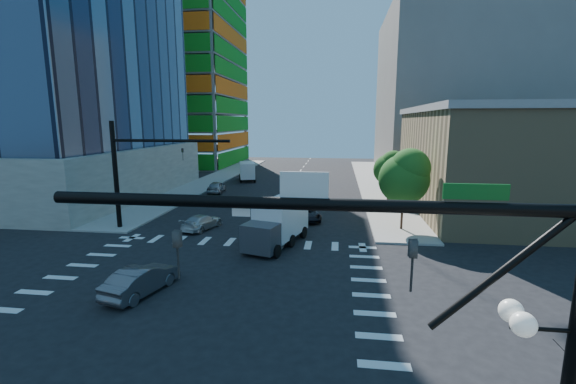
# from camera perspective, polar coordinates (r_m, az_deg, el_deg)

# --- Properties ---
(ground) EXTENTS (160.00, 160.00, 0.00)m
(ground) POSITION_cam_1_polar(r_m,az_deg,el_deg) (21.74, -12.74, -14.52)
(ground) COLOR black
(ground) RESTS_ON ground
(road_markings) EXTENTS (20.00, 20.00, 0.01)m
(road_markings) POSITION_cam_1_polar(r_m,az_deg,el_deg) (21.74, -12.74, -14.51)
(road_markings) COLOR silver
(road_markings) RESTS_ON ground
(sidewalk_ne) EXTENTS (5.00, 60.00, 0.15)m
(sidewalk_ne) POSITION_cam_1_polar(r_m,az_deg,el_deg) (59.38, 12.64, 1.39)
(sidewalk_ne) COLOR gray
(sidewalk_ne) RESTS_ON ground
(sidewalk_nw) EXTENTS (5.00, 60.00, 0.15)m
(sidewalk_nw) POSITION_cam_1_polar(r_m,az_deg,el_deg) (62.30, -10.92, 1.86)
(sidewalk_nw) COLOR gray
(sidewalk_nw) RESTS_ON ground
(construction_building) EXTENTS (25.16, 34.50, 70.60)m
(construction_building) POSITION_cam_1_polar(r_m,az_deg,el_deg) (88.86, -16.49, 20.01)
(construction_building) COLOR slate
(construction_building) RESTS_ON ground
(commercial_building) EXTENTS (20.50, 22.50, 10.60)m
(commercial_building) POSITION_cam_1_polar(r_m,az_deg,el_deg) (44.38, 31.34, 4.00)
(commercial_building) COLOR #9D845B
(commercial_building) RESTS_ON ground
(bg_building_ne) EXTENTS (24.00, 30.00, 28.00)m
(bg_building_ne) POSITION_cam_1_polar(r_m,az_deg,el_deg) (76.25, 23.28, 13.24)
(bg_building_ne) COLOR slate
(bg_building_ne) RESTS_ON ground
(signal_mast_se) EXTENTS (10.51, 2.48, 9.00)m
(signal_mast_se) POSITION_cam_1_polar(r_m,az_deg,el_deg) (8.76, 31.74, -18.77)
(signal_mast_se) COLOR black
(signal_mast_se) RESTS_ON sidewalk_se
(signal_mast_nw) EXTENTS (10.20, 0.40, 9.00)m
(signal_mast_nw) POSITION_cam_1_polar(r_m,az_deg,el_deg) (34.68, -22.15, 3.69)
(signal_mast_nw) COLOR black
(signal_mast_nw) RESTS_ON sidewalk_nw
(tree_south) EXTENTS (4.16, 4.16, 6.82)m
(tree_south) POSITION_cam_1_polar(r_m,az_deg,el_deg) (33.11, 17.05, 2.31)
(tree_south) COLOR #382316
(tree_south) RESTS_ON sidewalk_ne
(tree_north) EXTENTS (3.54, 3.52, 5.78)m
(tree_north) POSITION_cam_1_polar(r_m,az_deg,el_deg) (45.02, 14.92, 3.53)
(tree_north) COLOR #382316
(tree_north) RESTS_ON sidewalk_ne
(car_nb_far) EXTENTS (3.36, 5.06, 1.29)m
(car_nb_far) POSITION_cam_1_polar(r_m,az_deg,el_deg) (36.06, 2.72, -3.15)
(car_nb_far) COLOR black
(car_nb_far) RESTS_ON ground
(car_sb_near) EXTENTS (2.89, 4.64, 1.26)m
(car_sb_near) POSITION_cam_1_polar(r_m,az_deg,el_deg) (33.80, -12.60, -4.35)
(car_sb_near) COLOR silver
(car_sb_near) RESTS_ON ground
(car_sb_mid) EXTENTS (2.04, 4.49, 1.49)m
(car_sb_mid) POSITION_cam_1_polar(r_m,az_deg,el_deg) (50.71, -10.52, 0.73)
(car_sb_mid) COLOR #9A9DA1
(car_sb_mid) RESTS_ON ground
(car_sb_cross) EXTENTS (2.67, 4.84, 1.51)m
(car_sb_cross) POSITION_cam_1_polar(r_m,az_deg,el_deg) (22.44, -20.87, -12.06)
(car_sb_cross) COLOR #504F54
(car_sb_cross) RESTS_ON ground
(box_truck_near) EXTENTS (4.26, 6.66, 3.24)m
(box_truck_near) POSITION_cam_1_polar(r_m,az_deg,el_deg) (28.45, -1.84, -5.20)
(box_truck_near) COLOR black
(box_truck_near) RESTS_ON ground
(box_truck_far) EXTENTS (3.79, 5.98, 2.91)m
(box_truck_far) POSITION_cam_1_polar(r_m,az_deg,el_deg) (60.69, -6.09, 2.93)
(box_truck_far) COLOR black
(box_truck_far) RESTS_ON ground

